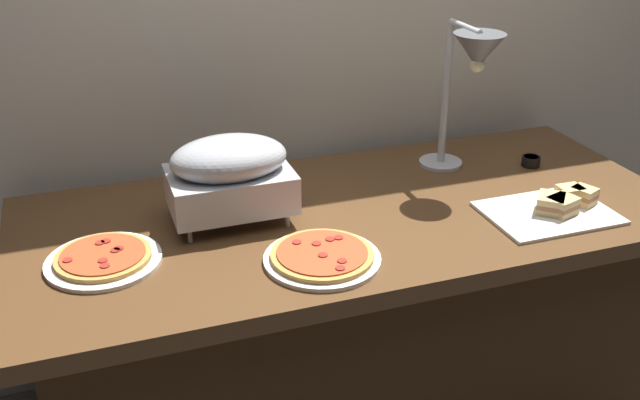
% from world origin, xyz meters
% --- Properties ---
extents(back_wall, '(4.40, 0.04, 2.40)m').
position_xyz_m(back_wall, '(0.00, 0.50, 1.20)').
color(back_wall, beige).
rests_on(back_wall, ground_plane).
extents(buffet_table, '(1.90, 0.84, 0.76)m').
position_xyz_m(buffet_table, '(0.00, 0.00, 0.39)').
color(buffet_table, brown).
rests_on(buffet_table, ground_plane).
extents(chafing_dish, '(0.33, 0.23, 0.24)m').
position_xyz_m(chafing_dish, '(-0.34, 0.06, 0.90)').
color(chafing_dish, '#B7BABF').
rests_on(chafing_dish, buffet_table).
extents(heat_lamp, '(0.15, 0.31, 0.48)m').
position_xyz_m(heat_lamp, '(0.40, 0.09, 1.13)').
color(heat_lamp, '#B7BABF').
rests_on(heat_lamp, buffet_table).
extents(pizza_plate_front, '(0.29, 0.29, 0.03)m').
position_xyz_m(pizza_plate_front, '(-0.70, -0.07, 0.77)').
color(pizza_plate_front, white).
rests_on(pizza_plate_front, buffet_table).
extents(pizza_plate_center, '(0.30, 0.30, 0.03)m').
position_xyz_m(pizza_plate_center, '(-0.18, -0.24, 0.77)').
color(pizza_plate_center, white).
rests_on(pizza_plate_center, buffet_table).
extents(sandwich_platter, '(0.36, 0.26, 0.06)m').
position_xyz_m(sandwich_platter, '(0.54, -0.20, 0.78)').
color(sandwich_platter, white).
rests_on(sandwich_platter, buffet_table).
extents(sauce_cup_near, '(0.06, 0.06, 0.03)m').
position_xyz_m(sauce_cup_near, '(0.67, 0.11, 0.78)').
color(sauce_cup_near, black).
rests_on(sauce_cup_near, buffet_table).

